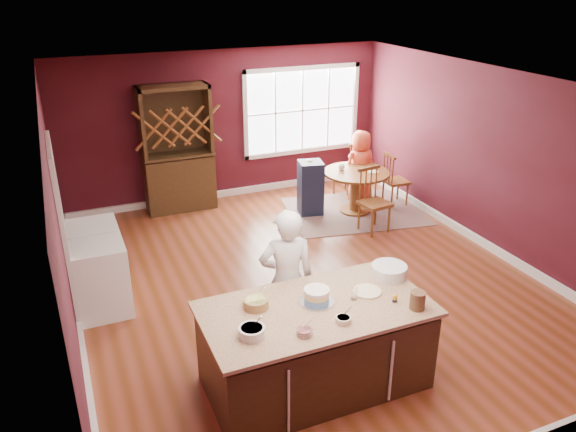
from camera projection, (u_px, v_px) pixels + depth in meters
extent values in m
plane|color=brown|center=(306.00, 280.00, 7.77)|extent=(7.00, 7.00, 0.00)
plane|color=white|center=(309.00, 83.00, 6.69)|extent=(7.00, 7.00, 0.00)
plane|color=#360910|center=(226.00, 126.00, 10.18)|extent=(6.00, 0.00, 6.00)
plane|color=#360910|center=(500.00, 339.00, 4.28)|extent=(6.00, 0.00, 6.00)
plane|color=#360910|center=(59.00, 227.00, 6.15)|extent=(0.00, 7.00, 7.00)
plane|color=#360910|center=(491.00, 161.00, 8.30)|extent=(0.00, 7.00, 7.00)
cube|color=#32220E|center=(315.00, 350.00, 5.67)|extent=(2.17, 1.10, 0.83)
cube|color=tan|center=(316.00, 309.00, 5.47)|extent=(2.25, 1.18, 0.04)
cylinder|color=brown|center=(355.00, 210.00, 9.97)|extent=(0.53, 0.53, 0.04)
cylinder|color=brown|center=(355.00, 193.00, 9.84)|extent=(0.19, 0.19, 0.67)
cylinder|color=brown|center=(356.00, 173.00, 9.69)|extent=(1.14, 1.14, 0.04)
imported|color=silver|center=(287.00, 280.00, 6.11)|extent=(0.69, 0.53, 1.67)
cylinder|color=silver|center=(252.00, 332.00, 5.01)|extent=(0.24, 0.24, 0.09)
cylinder|color=#9C704F|center=(256.00, 303.00, 5.44)|extent=(0.25, 0.25, 0.09)
cylinder|color=silver|center=(305.00, 332.00, 5.04)|extent=(0.16, 0.16, 0.06)
cylinder|color=white|center=(343.00, 320.00, 5.22)|extent=(0.15, 0.15, 0.06)
cylinder|color=silver|center=(354.00, 294.00, 5.57)|extent=(0.07, 0.07, 0.13)
cylinder|color=beige|center=(367.00, 291.00, 5.71)|extent=(0.29, 0.29, 0.02)
cylinder|color=white|center=(389.00, 271.00, 5.99)|extent=(0.38, 0.38, 0.13)
cylinder|color=brown|center=(418.00, 300.00, 5.41)|extent=(0.15, 0.15, 0.18)
cube|color=brown|center=(354.00, 211.00, 9.98)|extent=(2.59, 2.16, 0.01)
imported|color=#E24E32|center=(360.00, 166.00, 10.21)|extent=(0.67, 0.46, 1.33)
cylinder|color=beige|center=(373.00, 172.00, 9.65)|extent=(0.19, 0.19, 0.01)
imported|color=white|center=(341.00, 167.00, 9.75)|extent=(0.14, 0.14, 0.10)
cube|color=black|center=(177.00, 149.00, 9.69)|extent=(1.20, 0.50, 2.20)
cube|color=silver|center=(101.00, 279.00, 6.87)|extent=(0.64, 0.62, 0.92)
cube|color=white|center=(96.00, 257.00, 7.41)|extent=(0.64, 0.62, 0.93)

